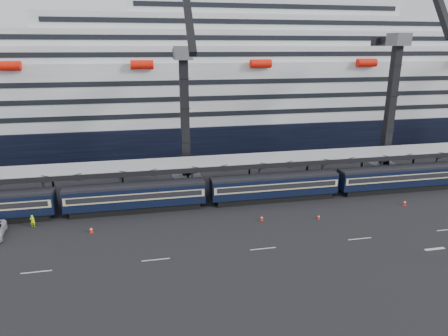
# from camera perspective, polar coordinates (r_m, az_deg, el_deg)

# --- Properties ---
(ground) EXTENTS (260.00, 260.00, 0.00)m
(ground) POSITION_cam_1_polar(r_m,az_deg,el_deg) (54.89, 18.56, -7.51)
(ground) COLOR black
(ground) RESTS_ON ground
(lane_markings) EXTENTS (111.00, 4.27, 0.02)m
(lane_markings) POSITION_cam_1_polar(r_m,az_deg,el_deg) (55.61, 28.65, -8.46)
(lane_markings) COLOR beige
(lane_markings) RESTS_ON ground
(train) EXTENTS (133.05, 3.00, 4.05)m
(train) POSITION_cam_1_polar(r_m,az_deg,el_deg) (60.42, 10.25, -2.35)
(train) COLOR black
(train) RESTS_ON ground
(canopy) EXTENTS (130.00, 6.25, 5.53)m
(canopy) POSITION_cam_1_polar(r_m,az_deg,el_deg) (64.83, 12.92, 1.64)
(canopy) COLOR #9D9FA5
(canopy) RESTS_ON ground
(cruise_ship) EXTENTS (214.09, 28.84, 34.00)m
(cruise_ship) POSITION_cam_1_polar(r_m,az_deg,el_deg) (92.81, 4.37, 11.01)
(cruise_ship) COLOR black
(cruise_ship) RESTS_ON ground
(crane_dark_near) EXTENTS (4.50, 17.75, 35.08)m
(crane_dark_near) POSITION_cam_1_polar(r_m,az_deg,el_deg) (62.49, -5.59, 7.70)
(crane_dark_near) COLOR #4C4F53
(crane_dark_near) RESTS_ON ground
(crane_dark_mid) EXTENTS (4.50, 18.24, 39.64)m
(crane_dark_mid) POSITION_cam_1_polar(r_m,az_deg,el_deg) (73.75, 22.98, 8.99)
(crane_dark_mid) COLOR #4C4F53
(crane_dark_mid) RESTS_ON ground
(worker) EXTENTS (0.60, 0.40, 1.60)m
(worker) POSITION_cam_1_polar(r_m,az_deg,el_deg) (56.35, -25.68, -6.82)
(worker) COLOR #D4FE0D
(worker) RESTS_ON ground
(traffic_cone_b) EXTENTS (0.43, 0.43, 0.86)m
(traffic_cone_b) POSITION_cam_1_polar(r_m,az_deg,el_deg) (52.12, -18.45, -8.32)
(traffic_cone_b) COLOR #FF1908
(traffic_cone_b) RESTS_ON ground
(traffic_cone_c) EXTENTS (0.38, 0.38, 0.76)m
(traffic_cone_c) POSITION_cam_1_polar(r_m,az_deg,el_deg) (52.98, 5.42, -7.10)
(traffic_cone_c) COLOR #FF1908
(traffic_cone_c) RESTS_ON ground
(traffic_cone_d) EXTENTS (0.35, 0.35, 0.71)m
(traffic_cone_d) POSITION_cam_1_polar(r_m,az_deg,el_deg) (54.65, 13.37, -6.77)
(traffic_cone_d) COLOR #FF1908
(traffic_cone_d) RESTS_ON ground
(traffic_cone_e) EXTENTS (0.43, 0.43, 0.87)m
(traffic_cone_e) POSITION_cam_1_polar(r_m,az_deg,el_deg) (63.25, 24.41, -4.48)
(traffic_cone_e) COLOR #FF1908
(traffic_cone_e) RESTS_ON ground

